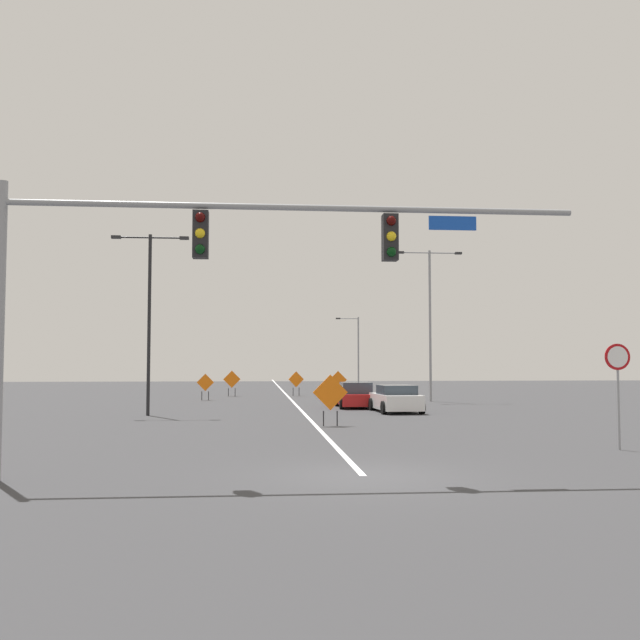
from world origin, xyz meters
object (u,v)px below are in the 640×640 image
Objects in this scene: construction_sign_left_lane at (205,384)px; construction_sign_right_lane at (338,382)px; construction_sign_median_far at (232,380)px; street_lamp_far_right at (430,312)px; street_lamp_near_left at (149,308)px; street_lamp_near_right at (356,347)px; construction_sign_median_near at (296,380)px; stop_sign at (618,375)px; construction_sign_left_shoulder at (330,394)px; traffic_signal_assembly at (207,256)px; car_white_passing at (396,399)px; car_red_distant at (356,396)px.

construction_sign_right_lane reaches higher than construction_sign_left_lane.
construction_sign_right_lane reaches higher than construction_sign_median_far.
street_lamp_far_right reaches higher than street_lamp_near_left.
construction_sign_median_far is at bearing 138.62° from construction_sign_right_lane.
construction_sign_left_lane is at bearing -118.98° from street_lamp_near_right.
street_lamp_near_right reaches higher than construction_sign_median_near.
stop_sign is 0.35× the size of street_lamp_near_left.
street_lamp_near_right is at bearing 80.64° from construction_sign_left_shoulder.
street_lamp_near_left is 4.45× the size of construction_sign_right_lane.
construction_sign_left_lane is (-2.23, 32.13, -3.76)m from traffic_signal_assembly.
construction_sign_left_lane is (-1.56, -5.44, -0.08)m from construction_sign_median_far.
street_lamp_near_right is 3.68× the size of construction_sign_right_lane.
traffic_signal_assembly is 1.31× the size of street_lamp_far_right.
stop_sign is 16.27m from car_white_passing.
construction_sign_left_lane is 8.77m from construction_sign_right_lane.
stop_sign is 0.43× the size of street_lamp_near_right.
traffic_signal_assembly is 12.43m from stop_sign.
street_lamp_near_right reaches higher than car_red_distant.
construction_sign_median_far is 0.45× the size of car_white_passing.
construction_sign_right_lane is at bearing 50.27° from street_lamp_near_left.
construction_sign_left_lane is at bearing 107.59° from construction_sign_left_shoulder.
traffic_signal_assembly is 38.25m from construction_sign_median_near.
traffic_signal_assembly is at bearing -107.92° from construction_sign_left_shoulder.
construction_sign_left_shoulder is at bearing 72.08° from traffic_signal_assembly.
car_red_distant is (-4.88, 19.52, -1.48)m from stop_sign.
car_red_distant is at bearing 112.68° from car_white_passing.
construction_sign_median_near is at bearing 134.23° from street_lamp_far_right.
construction_sign_left_shoulder is (-0.08, -25.42, 0.10)m from construction_sign_median_near.
street_lamp_near_right is 28.06m from construction_sign_left_lane.
street_lamp_near_right reaches higher than construction_sign_left_shoulder.
construction_sign_median_far is 0.49× the size of car_red_distant.
street_lamp_near_right is at bearing 57.77° from construction_sign_median_far.
stop_sign reaches higher than construction_sign_left_shoulder.
construction_sign_median_near is 25.42m from construction_sign_left_shoulder.
street_lamp_far_right is 1.13× the size of street_lamp_near_left.
street_lamp_near_left reaches higher than car_red_distant.
construction_sign_right_lane is (6.50, 31.26, -3.62)m from traffic_signal_assembly.
stop_sign is 0.78× the size of car_red_distant.
construction_sign_median_near is at bearing 42.08° from construction_sign_left_lane.
street_lamp_near_right is 36.97m from car_white_passing.
traffic_signal_assembly is 6.61× the size of construction_sign_right_lane.
construction_sign_left_shoulder is 8.51m from car_white_passing.
construction_sign_median_far is at bearing 116.36° from car_white_passing.
traffic_signal_assembly is 31.92m from street_lamp_far_right.
construction_sign_median_near is at bearing -111.03° from street_lamp_near_right.
stop_sign is at bearing -89.82° from street_lamp_near_right.
construction_sign_median_near is at bearing 102.26° from stop_sign.
construction_sign_right_lane is 0.46× the size of car_white_passing.
construction_sign_median_near reaches higher than car_red_distant.
construction_sign_left_lane is at bearing 93.97° from traffic_signal_assembly.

